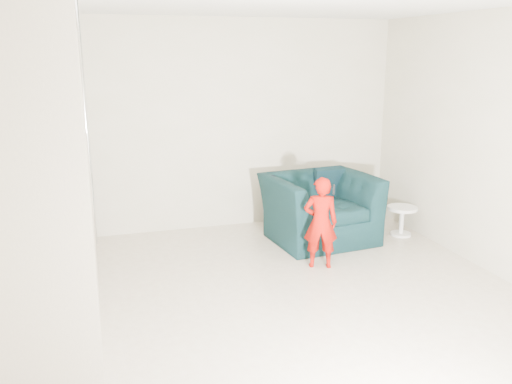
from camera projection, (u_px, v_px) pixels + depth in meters
floor at (280, 320)px, 4.74m from camera, size 5.50×5.50×0.00m
back_wall at (210, 126)px, 6.95m from camera, size 5.00×0.00×5.00m
armchair at (320, 208)px, 6.68m from camera, size 1.35×1.21×0.81m
toddler at (321, 223)px, 5.80m from camera, size 0.42×0.34×1.00m
side_table at (402, 216)px, 6.88m from camera, size 0.38×0.38×0.38m
staircase at (29, 219)px, 4.45m from camera, size 1.02×3.03×3.62m
cushion at (328, 182)px, 7.01m from camera, size 0.40×0.19×0.39m
throw at (279, 203)px, 6.53m from camera, size 0.05×0.51×0.57m
phone at (334, 190)px, 5.69m from camera, size 0.04×0.05×0.10m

